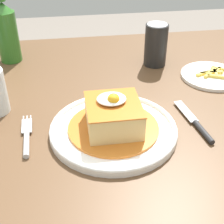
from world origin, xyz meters
name	(u,v)px	position (x,y,z in m)	size (l,w,h in m)	color
dining_table	(113,135)	(0.00, 0.00, 0.62)	(1.11, 0.87, 0.73)	brown
main_plate	(113,129)	(-0.02, -0.13, 0.74)	(0.27, 0.27, 0.02)	white
sandwich_meal	(113,117)	(-0.02, -0.13, 0.77)	(0.20, 0.20, 0.09)	#C66B23
fork	(27,138)	(-0.20, -0.13, 0.74)	(0.02, 0.14, 0.01)	silver
knife	(198,126)	(0.17, -0.15, 0.74)	(0.04, 0.17, 0.01)	#262628
soda_can	(156,45)	(0.15, 0.18, 0.79)	(0.07, 0.07, 0.12)	black
beer_bottle_green	(6,29)	(-0.28, 0.27, 0.83)	(0.06, 0.06, 0.27)	#2D6B23
side_plate_fries	(212,76)	(0.29, 0.08, 0.74)	(0.17, 0.17, 0.02)	white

